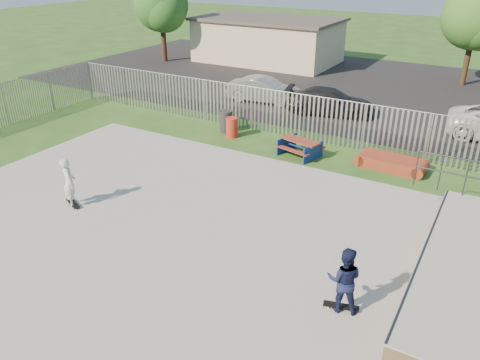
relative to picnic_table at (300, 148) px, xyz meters
The scene contains 17 objects.
ground 7.36m from the picnic_table, 102.86° to the right, with size 120.00×120.00×0.00m, color #2A531C.
concrete_slab 7.35m from the picnic_table, 102.86° to the right, with size 15.00×12.00×0.15m, color #9D9D97.
fence 2.73m from the picnic_table, 103.85° to the right, with size 26.04×16.02×2.00m.
picnic_table is the anchor object (origin of this frame).
funbox 3.58m from the picnic_table, 10.04° to the left, with size 2.24×1.20×0.44m.
trash_bin_red 3.53m from the picnic_table, behind, with size 0.53×0.53×0.88m, color red.
trash_bin_grey 4.19m from the picnic_table, 167.27° to the left, with size 0.60×0.60×0.99m, color #2A2A2D.
parking_lot 11.95m from the picnic_table, 97.87° to the left, with size 40.00×18.00×0.02m, color black.
car_silver 7.70m from the picnic_table, 128.67° to the left, with size 1.42×4.06×1.34m, color silver.
car_dark 5.87m from the picnic_table, 99.01° to the left, with size 1.82×4.46×1.30m, color black.
building 18.58m from the picnic_table, 121.32° to the left, with size 10.40×6.40×3.20m.
tree_left 20.67m from the picnic_table, 144.00° to the left, with size 3.96×3.96×6.11m.
tree_mid 16.64m from the picnic_table, 75.06° to the left, with size 3.96×3.96×6.12m.
skateboard_a 9.30m from the picnic_table, 60.45° to the right, with size 0.82×0.40×0.08m.
skateboard_b 8.95m from the picnic_table, 119.96° to the right, with size 0.82×0.49×0.08m.
skater_navy 9.32m from the picnic_table, 60.45° to the right, with size 0.78×0.61×1.60m, color #13193D.
skater_white 8.97m from the picnic_table, 119.96° to the right, with size 0.58×0.38×1.60m, color silver.
Camera 1 is at (8.43, -9.23, 7.39)m, focal length 35.00 mm.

